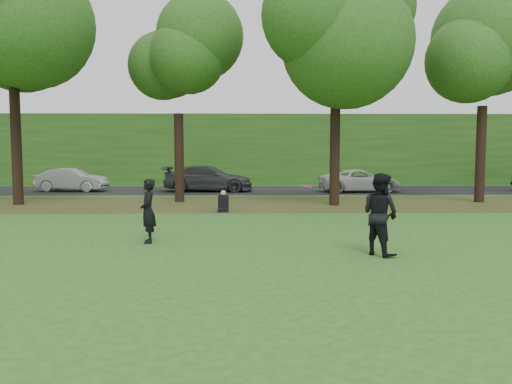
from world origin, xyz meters
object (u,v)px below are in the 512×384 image
(seated_person, at_px, (223,204))
(frisbee, at_px, (307,186))
(player_left, at_px, (148,211))
(player_right, at_px, (380,214))

(seated_person, bearing_deg, frisbee, -74.19)
(player_left, xyz_separation_m, seated_person, (1.63, 6.80, -0.52))
(frisbee, height_order, seated_person, frisbee)
(player_left, bearing_deg, player_right, 60.61)
(player_right, bearing_deg, frisbee, 32.27)
(player_left, distance_m, seated_person, 7.01)
(player_left, bearing_deg, seated_person, 153.34)
(frisbee, relative_size, seated_person, 0.43)
(player_right, xyz_separation_m, frisbee, (-1.59, 0.68, 0.59))
(player_left, height_order, frisbee, player_left)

